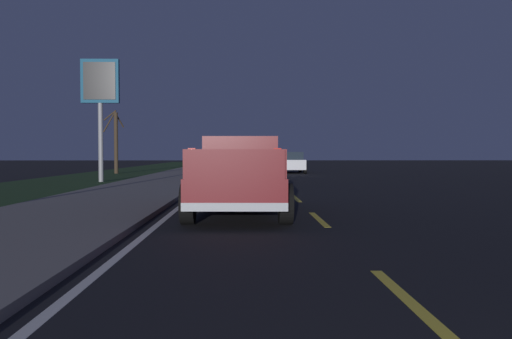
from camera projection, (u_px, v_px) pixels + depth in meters
name	position (u px, v px, depth m)	size (l,w,h in m)	color
ground	(274.00, 179.00, 27.86)	(144.00, 144.00, 0.00)	black
sidewalk_shoulder	(173.00, 178.00, 27.74)	(108.00, 4.00, 0.12)	slate
grass_verge	(84.00, 179.00, 27.64)	(108.00, 6.00, 0.01)	#1E3819
lane_markings	(231.00, 177.00, 30.18)	(108.88, 3.54, 0.01)	yellow
pickup_truck	(240.00, 175.00, 12.20)	(5.47, 2.37, 1.87)	maroon
sedan_white	(290.00, 162.00, 36.37)	(4.41, 2.04, 1.54)	silver
sedan_silver	(246.00, 161.00, 39.55)	(4.43, 2.07, 1.54)	#B2B5BA
sedan_blue	(241.00, 166.00, 24.80)	(4.44, 2.08, 1.54)	navy
gas_price_sign	(100.00, 91.00, 24.87)	(0.27, 1.90, 6.18)	#99999E
bare_tree_far	(116.00, 140.00, 35.23)	(1.55, 1.40, 4.54)	#423323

